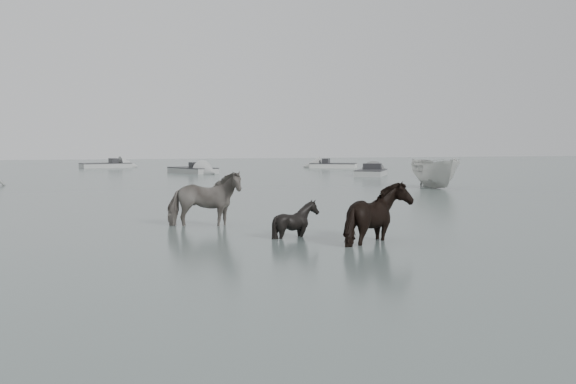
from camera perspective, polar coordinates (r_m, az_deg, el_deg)
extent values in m
plane|color=#4A5854|center=(16.05, -0.50, -3.77)|extent=(140.00, 140.00, 0.00)
imported|color=black|center=(18.52, -6.64, -0.21)|extent=(2.07, 1.29, 1.62)
imported|color=black|center=(15.57, 7.27, -0.94)|extent=(2.01, 2.12, 1.67)
imported|color=black|center=(16.40, 0.61, -1.58)|extent=(1.31, 1.24, 1.15)
imported|color=beige|center=(34.08, 11.56, 1.63)|extent=(1.82, 4.09, 1.54)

